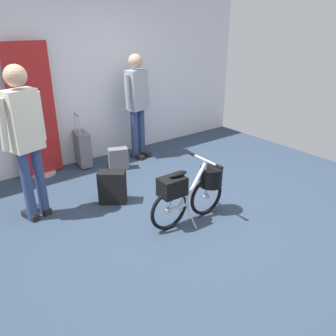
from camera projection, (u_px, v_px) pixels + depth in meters
ground_plane at (182, 221)px, 3.87m from camera, size 6.17×6.17×0.00m
back_wall at (81, 75)px, 5.10m from camera, size 6.17×0.10×2.68m
floor_banner_stand at (35, 119)px, 4.71m from camera, size 0.60×0.36×1.86m
folding_bike_foreground at (192, 189)px, 3.74m from camera, size 1.00×0.53×0.71m
visitor_near_wall at (137, 101)px, 5.33m from camera, size 0.52×0.33×1.64m
visitor_browsing at (25, 136)px, 3.57m from camera, size 0.51×0.34×1.71m
rolling_suitcase at (83, 149)px, 5.23m from camera, size 0.23×0.38×0.83m
backpack_on_floor at (112, 187)px, 4.20m from camera, size 0.37×0.35×0.41m
handbag_on_floor at (118, 159)px, 5.17m from camera, size 0.32×0.26×0.33m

